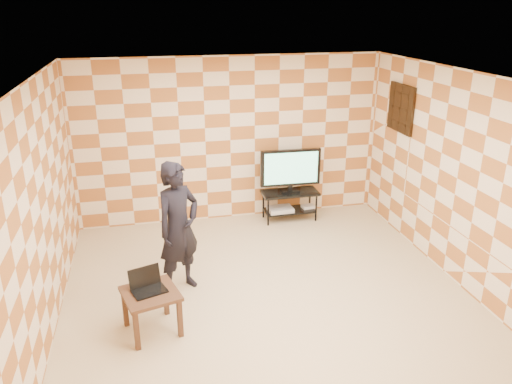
% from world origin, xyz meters
% --- Properties ---
extents(floor, '(5.00, 5.00, 0.00)m').
position_xyz_m(floor, '(0.00, 0.00, 0.00)').
color(floor, tan).
rests_on(floor, ground).
extents(wall_back, '(5.00, 0.02, 2.70)m').
position_xyz_m(wall_back, '(0.00, 2.50, 1.35)').
color(wall_back, beige).
rests_on(wall_back, ground).
extents(wall_front, '(5.00, 0.02, 2.70)m').
position_xyz_m(wall_front, '(0.00, -2.50, 1.35)').
color(wall_front, beige).
rests_on(wall_front, ground).
extents(wall_left, '(0.02, 5.00, 2.70)m').
position_xyz_m(wall_left, '(-2.50, 0.00, 1.35)').
color(wall_left, beige).
rests_on(wall_left, ground).
extents(wall_right, '(0.02, 5.00, 2.70)m').
position_xyz_m(wall_right, '(2.50, 0.00, 1.35)').
color(wall_right, beige).
rests_on(wall_right, ground).
extents(ceiling, '(5.00, 5.00, 0.02)m').
position_xyz_m(ceiling, '(0.00, 0.00, 2.70)').
color(ceiling, white).
rests_on(ceiling, wall_back).
extents(wall_art, '(0.04, 0.72, 0.72)m').
position_xyz_m(wall_art, '(2.47, 1.55, 1.95)').
color(wall_art, black).
rests_on(wall_art, wall_right).
extents(tv_stand, '(0.94, 0.42, 0.50)m').
position_xyz_m(tv_stand, '(0.93, 2.16, 0.36)').
color(tv_stand, black).
rests_on(tv_stand, floor).
extents(tv, '(1.00, 0.20, 0.73)m').
position_xyz_m(tv, '(0.93, 2.16, 0.90)').
color(tv, black).
rests_on(tv, tv_stand).
extents(dvd_player, '(0.42, 0.31, 0.07)m').
position_xyz_m(dvd_player, '(0.77, 2.14, 0.21)').
color(dvd_player, '#B5B5B7').
rests_on(dvd_player, tv_stand).
extents(game_console, '(0.22, 0.17, 0.05)m').
position_xyz_m(game_console, '(1.26, 2.17, 0.20)').
color(game_console, silver).
rests_on(game_console, tv_stand).
extents(side_table, '(0.70, 0.70, 0.50)m').
position_xyz_m(side_table, '(-1.42, -0.47, 0.41)').
color(side_table, '#3C2717').
rests_on(side_table, floor).
extents(laptop, '(0.43, 0.38, 0.24)m').
position_xyz_m(laptop, '(-1.45, -0.42, 0.55)').
color(laptop, black).
rests_on(laptop, side_table).
extents(person, '(0.74, 0.70, 1.70)m').
position_xyz_m(person, '(-1.03, 0.36, 0.85)').
color(person, black).
rests_on(person, floor).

